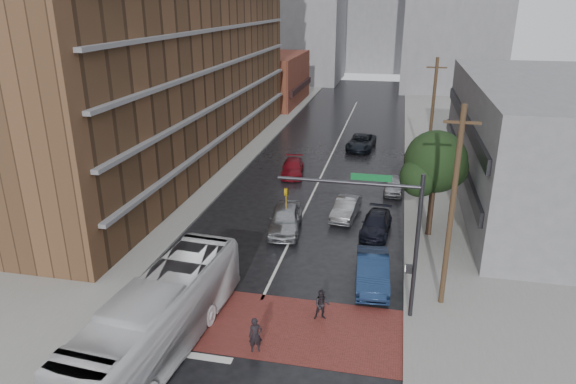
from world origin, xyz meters
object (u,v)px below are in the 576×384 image
Objects in this scene: car_travel_c at (293,168)px; suv_travel at (361,142)px; car_parked_far at (394,185)px; car_parked_near at (372,271)px; pedestrian_b at (322,305)px; car_travel_a at (285,219)px; pedestrian_a at (255,335)px; car_parked_mid at (376,224)px; transit_bus at (159,318)px; car_travel_b at (346,208)px.

suv_travel reaches higher than car_travel_c.
car_parked_near is at bearing -92.13° from car_parked_far.
pedestrian_b is at bearing -82.55° from car_travel_c.
pedestrian_b is at bearing -83.10° from suv_travel.
car_travel_a reaches higher than car_parked_far.
car_parked_mid is (4.41, 13.25, -0.18)m from pedestrian_a.
car_parked_far is (0.96, 7.80, 0.00)m from car_parked_mid.
car_parked_mid is at bearing 63.27° from transit_bus.
pedestrian_b reaches higher than suv_travel.
car_travel_b is at bearing 78.48° from pedestrian_b.
car_travel_c is 12.93m from car_parked_mid.
car_travel_a is at bearing -93.07° from suv_travel.
car_parked_near is at bearing 31.92° from pedestrian_a.
car_travel_a is (-3.83, 9.35, 0.09)m from pedestrian_b.
car_travel_b is (-0.18, 12.40, -0.08)m from pedestrian_b.
car_travel_c is at bearing 110.16° from car_parked_near.
car_travel_b reaches higher than car_travel_c.
car_parked_far is (9.36, 21.80, -0.99)m from transit_bus.
car_travel_b is at bearing 73.13° from transit_bus.
suv_travel is at bearing 53.78° from car_travel_c.
suv_travel is at bearing 102.14° from car_parked_mid.
car_parked_near is 1.12× the size of car_parked_mid.
transit_bus reaches higher than car_parked_near.
transit_bus reaches higher than suv_travel.
suv_travel is at bearing 107.32° from car_parked_far.
suv_travel is 12.61m from car_parked_far.
car_travel_a is (2.57, 13.07, -0.77)m from transit_bus.
pedestrian_a is 8.05m from car_parked_near.
pedestrian_a is at bearing -90.10° from car_travel_a.
car_travel_b is 0.78× the size of suv_travel.
car_travel_b is at bearing -82.95° from suv_travel.
car_parked_near is 1.31× the size of car_parked_far.
transit_bus is 2.19× the size of suv_travel.
car_travel_c is at bearing 92.62° from car_travel_a.
transit_bus is at bearing -112.08° from car_parked_far.
car_parked_far is (2.96, 18.08, -0.13)m from pedestrian_b.
suv_travel is 1.44× the size of car_parked_far.
car_travel_a reaches higher than car_travel_b.
car_travel_a reaches higher than pedestrian_a.
car_travel_c is at bearing 131.26° from car_parked_mid.
transit_bus reaches higher than car_travel_a.
suv_travel is at bearing 78.70° from pedestrian_b.
transit_bus reaches higher than car_parked_mid.
car_parked_far is at bearing 45.51° from car_travel_a.
car_parked_near is (2.13, 3.67, 0.03)m from pedestrian_b.
car_parked_far is (3.51, -12.11, -0.11)m from suv_travel.
pedestrian_b reaches higher than car_parked_far.
car_travel_b is 0.86× the size of car_parked_near.
car_parked_near is 6.61m from car_parked_mid.
car_parked_near is (2.31, -8.73, 0.11)m from car_travel_b.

